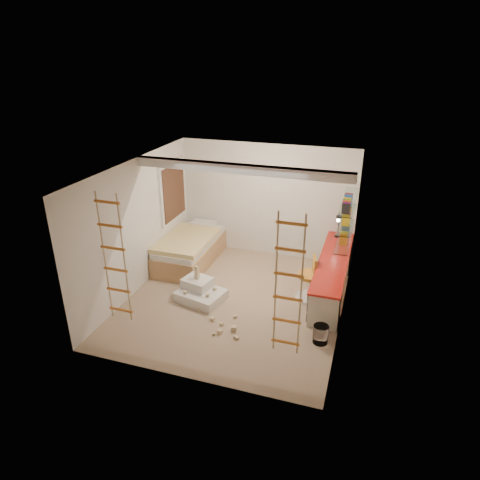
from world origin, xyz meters
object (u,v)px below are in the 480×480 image
(desk, at_px, (332,275))
(swivel_chair, at_px, (310,284))
(bed, at_px, (190,249))
(play_platform, at_px, (200,292))

(desk, relative_size, swivel_chair, 3.16)
(desk, distance_m, swivel_chair, 0.52)
(desk, height_order, bed, desk)
(swivel_chair, xyz_separation_m, play_platform, (-2.01, -0.66, -0.18))
(swivel_chair, relative_size, play_platform, 0.90)
(desk, bearing_deg, bed, 173.51)
(desk, distance_m, bed, 3.22)
(bed, relative_size, play_platform, 2.04)
(desk, xyz_separation_m, swivel_chair, (-0.37, -0.36, -0.08))
(desk, distance_m, play_platform, 2.61)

